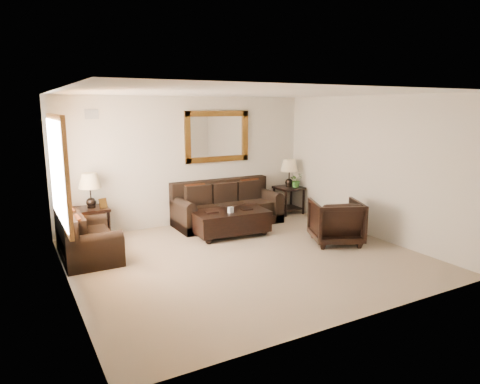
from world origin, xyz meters
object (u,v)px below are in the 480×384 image
coffee_table (231,220)px  armchair (336,219)px  sofa (226,208)px  loveseat (85,241)px  end_table_left (91,197)px  end_table_right (289,178)px

coffee_table → armchair: size_ratio=1.67×
sofa → coffee_table: sofa is taller
loveseat → armchair: armchair is taller
coffee_table → armchair: bearing=-38.6°
armchair → end_table_left: bearing=-6.2°
coffee_table → end_table_left: bearing=162.4°
end_table_right → coffee_table: 2.30m
armchair → end_table_right: bearing=-79.6°
loveseat → armchair: 4.43m
loveseat → coffee_table: bearing=-90.8°
sofa → end_table_left: 2.80m
sofa → loveseat: (-3.04, -0.78, -0.04)m
end_table_right → coffee_table: bearing=-155.4°
sofa → loveseat: bearing=-165.5°
loveseat → armchair: bearing=-108.2°
loveseat → coffee_table: 2.71m
sofa → loveseat: 3.14m
end_table_left → coffee_table: end_table_left is taller
loveseat → sofa: bearing=-75.5°
end_table_left → loveseat: bearing=-107.7°
sofa → coffee_table: 0.88m
coffee_table → armchair: (1.49, -1.34, 0.14)m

